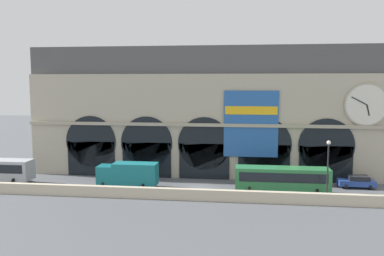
% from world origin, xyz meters
% --- Properties ---
extents(ground_plane, '(200.00, 200.00, 0.00)m').
position_xyz_m(ground_plane, '(0.00, 0.00, 0.00)').
color(ground_plane, '#54565B').
extents(quay_parapet_wall, '(90.00, 0.70, 1.28)m').
position_xyz_m(quay_parapet_wall, '(0.00, -5.04, 0.64)').
color(quay_parapet_wall, beige).
rests_on(quay_parapet_wall, ground).
extents(station_building, '(49.55, 4.76, 18.04)m').
position_xyz_m(station_building, '(0.06, 7.17, 8.70)').
color(station_building, '#B2A891').
rests_on(station_building, ground).
extents(box_truck_midwest, '(7.50, 2.91, 3.12)m').
position_xyz_m(box_truck_midwest, '(-9.01, -0.59, 1.70)').
color(box_truck_midwest, '#19727A').
rests_on(box_truck_midwest, ground).
extents(bus_mideast, '(11.00, 3.25, 3.10)m').
position_xyz_m(bus_mideast, '(9.83, -0.90, 1.78)').
color(bus_mideast, '#2D7A42').
rests_on(bus_mideast, ground).
extents(car_east, '(4.40, 2.22, 1.55)m').
position_xyz_m(car_east, '(19.38, 2.75, 0.80)').
color(car_east, '#28479E').
rests_on(car_east, ground).
extents(street_lamp_quayside, '(0.44, 0.44, 6.90)m').
position_xyz_m(street_lamp_quayside, '(14.31, -4.24, 4.41)').
color(street_lamp_quayside, black).
rests_on(street_lamp_quayside, ground).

